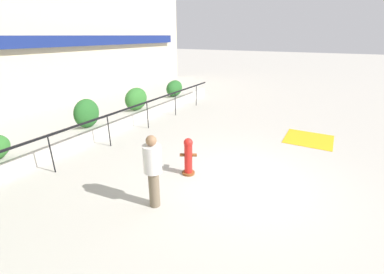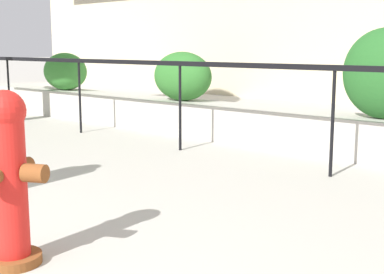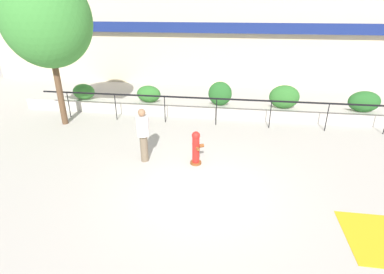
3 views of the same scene
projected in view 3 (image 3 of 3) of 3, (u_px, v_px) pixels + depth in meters
name	position (u px, v px, depth m)	size (l,w,h in m)	color
ground_plane	(202.00, 192.00, 7.94)	(120.00, 120.00, 0.00)	#B2ADA3
building_facade	(228.00, 16.00, 17.17)	(30.00, 1.36, 8.00)	beige
planter_wall_low	(218.00, 111.00, 13.27)	(18.00, 0.70, 0.50)	#B7B2A8
fence_railing_segment	(217.00, 101.00, 11.96)	(15.00, 0.05, 1.15)	black
hedge_bush_0	(84.00, 92.00, 13.87)	(1.03, 0.70, 0.72)	#387F33
hedge_bush_1	(149.00, 94.00, 13.44)	(1.08, 0.62, 0.76)	#2D6B28
hedge_bush_2	(220.00, 94.00, 12.94)	(1.01, 0.59, 1.05)	#235B23
hedge_bush_3	(284.00, 97.00, 12.59)	(1.25, 0.68, 0.99)	#2D6B28
hedge_bush_4	(364.00, 102.00, 12.18)	(1.25, 0.66, 0.87)	#235B23
fire_hydrant	(196.00, 148.00, 9.14)	(0.49, 0.48, 1.08)	brown
street_tree	(47.00, 20.00, 10.88)	(3.30, 2.97, 5.78)	brown
pedestrian	(143.00, 132.00, 9.14)	(0.50, 0.50, 1.73)	brown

